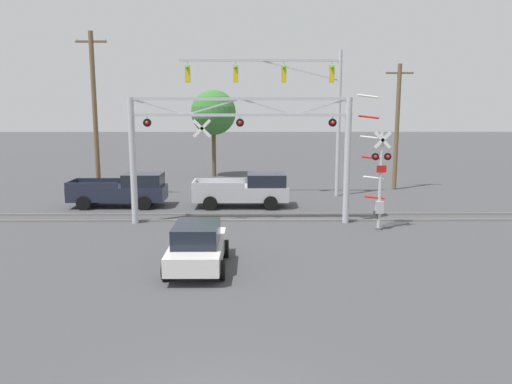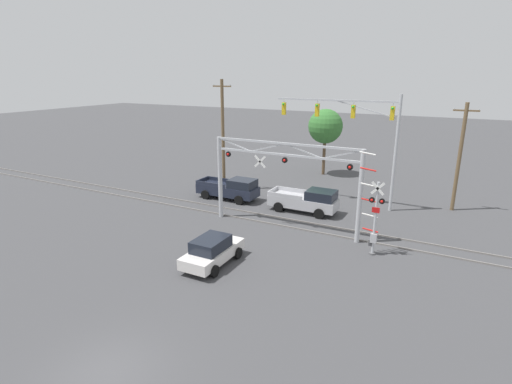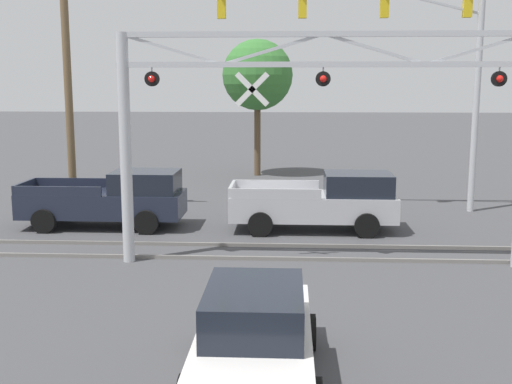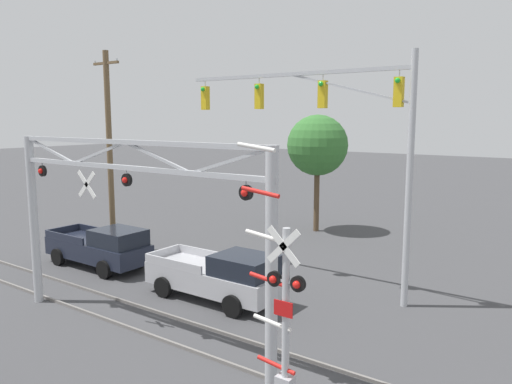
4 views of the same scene
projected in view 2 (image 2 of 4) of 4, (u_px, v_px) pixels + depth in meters
The scene contains 12 objects.
ground_plane at pixel (106, 374), 14.37m from camera, with size 200.00×200.00×0.00m, color #424244.
rail_track_near at pixel (285, 226), 28.07m from camera, with size 80.00×0.08×0.10m, color gray.
rail_track_far at pixel (293, 220), 29.29m from camera, with size 80.00×0.08×0.10m, color gray.
crossing_gantry at pixel (284, 175), 26.75m from camera, with size 10.56×0.31×6.02m.
crossing_signal_mast at pixel (374, 218), 23.23m from camera, with size 1.65×0.35×6.15m.
traffic_signal_span at pixel (364, 129), 30.76m from camera, with size 9.88×0.39×8.94m.
pickup_truck_lead at pixel (307, 200), 30.80m from camera, with size 5.32×2.14×1.89m.
pickup_truck_following at pixel (231, 189), 33.96m from camera, with size 5.33×2.14×1.89m.
sedan_waiting at pixel (212, 251), 22.40m from camera, with size 2.05×4.17×1.62m.
utility_pole_left at pixel (223, 135), 35.60m from camera, with size 1.80×0.28×9.89m.
utility_pole_right at pixel (460, 156), 30.34m from camera, with size 1.80×0.28×8.34m.
background_tree_beyond_span at pixel (325, 127), 41.21m from camera, with size 3.55×3.55×6.88m.
Camera 2 is at (10.31, -8.02, 10.41)m, focal length 28.00 mm.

